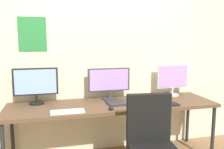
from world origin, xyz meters
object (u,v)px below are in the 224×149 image
monitor_left (36,84)px  keyboard_left (68,112)px  monitor_right (173,78)px  keyboard_right (164,105)px  laptop_closed (120,103)px  desk (113,107)px  monitor_center (109,82)px  computer_mouse (111,108)px

monitor_left → keyboard_left: bearing=-52.5°
monitor_right → keyboard_right: monitor_right is taller
monitor_right → laptop_closed: 0.88m
keyboard_left → laptop_closed: 0.67m
keyboard_right → keyboard_left: bearing=180.0°
keyboard_right → monitor_left: bearing=163.1°
laptop_closed → desk: bearing=158.2°
monitor_center → computer_mouse: size_ratio=5.69×
monitor_center → monitor_right: monitor_right is taller
monitor_center → laptop_closed: 0.34m
monitor_left → monitor_right: bearing=-0.0°
monitor_left → monitor_center: monitor_left is taller
monitor_center → desk: bearing=-90.0°
monitor_center → computer_mouse: (-0.08, -0.45, -0.22)m
monitor_center → keyboard_left: size_ratio=1.53×
monitor_left → computer_mouse: monitor_left is taller
monitor_center → monitor_right: size_ratio=1.22×
monitor_right → desk: bearing=-166.7°
monitor_left → keyboard_left: monitor_left is taller
keyboard_right → laptop_closed: 0.52m
monitor_left → computer_mouse: (0.82, -0.45, -0.23)m
monitor_right → monitor_center: bearing=180.0°
monitor_left → monitor_center: size_ratio=0.96×
keyboard_right → desk: bearing=157.7°
monitor_right → keyboard_right: (-0.34, -0.44, -0.23)m
keyboard_right → computer_mouse: size_ratio=3.76×
keyboard_left → computer_mouse: (0.48, -0.01, 0.01)m
monitor_center → monitor_left: bearing=180.0°
desk → laptop_closed: (0.08, -0.03, 0.06)m
monitor_left → keyboard_left: 0.61m
keyboard_left → computer_mouse: bearing=-1.2°
monitor_left → laptop_closed: bearing=-13.7°
monitor_center → keyboard_left: 0.75m
monitor_center → keyboard_left: bearing=-141.7°
monitor_right → computer_mouse: monitor_right is taller
laptop_closed → monitor_left: bearing=163.0°
keyboard_right → laptop_closed: (-0.48, 0.20, 0.00)m
laptop_closed → keyboard_right: bearing=-26.2°
monitor_left → keyboard_right: bearing=-16.9°
monitor_center → monitor_right: bearing=-0.0°
monitor_center → computer_mouse: monitor_center is taller
monitor_left → laptop_closed: 1.04m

